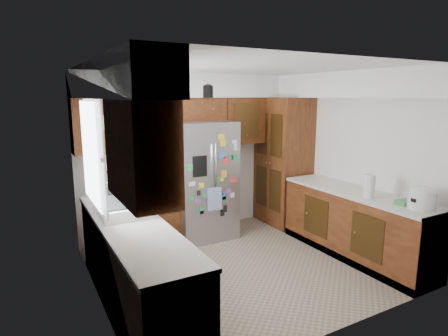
{
  "coord_description": "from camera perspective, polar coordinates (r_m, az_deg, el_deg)",
  "views": [
    {
      "loc": [
        -2.42,
        -3.86,
        2.18
      ],
      "look_at": [
        -0.09,
        0.35,
        1.25
      ],
      "focal_mm": 30.0,
      "sensor_mm": 36.0,
      "label": 1
    }
  ],
  "objects": [
    {
      "name": "bridge_cabinet",
      "position": [
        5.82,
        -4.39,
        8.94
      ],
      "size": [
        0.96,
        0.34,
        0.35
      ],
      "primitive_type": "cube",
      "color": "#3F1D0C",
      "rests_on": "fridge"
    },
    {
      "name": "floor",
      "position": [
        5.05,
        2.94,
        -14.59
      ],
      "size": [
        3.6,
        3.6,
        0.0
      ],
      "primitive_type": "plane",
      "color": "tan",
      "rests_on": "ground"
    },
    {
      "name": "rice_cooker",
      "position": [
        4.77,
        27.93,
        -3.93
      ],
      "size": [
        0.31,
        0.3,
        0.26
      ],
      "color": "white",
      "rests_on": "right_counter_run"
    },
    {
      "name": "fridge",
      "position": [
        5.76,
        -3.3,
        -1.87
      ],
      "size": [
        0.9,
        0.79,
        1.8
      ],
      "color": "#939297",
      "rests_on": "ground"
    },
    {
      "name": "right_counter_run",
      "position": [
        5.47,
        19.36,
        -8.42
      ],
      "size": [
        0.63,
        2.25,
        0.92
      ],
      "color": "#3F1D0C",
      "rests_on": "ground"
    },
    {
      "name": "left_counter_clutter",
      "position": [
        4.92,
        -16.95,
        -2.78
      ],
      "size": [
        0.33,
        0.88,
        0.38
      ],
      "color": "black",
      "rests_on": "left_counter_run"
    },
    {
      "name": "left_counter_run",
      "position": [
        4.39,
        -12.86,
        -12.78
      ],
      "size": [
        1.36,
        3.2,
        0.92
      ],
      "color": "#3F1D0C",
      "rests_on": "ground"
    },
    {
      "name": "paper_towel",
      "position": [
        5.01,
        21.31,
        -2.61
      ],
      "size": [
        0.13,
        0.13,
        0.29
      ],
      "primitive_type": "cylinder",
      "color": "white",
      "rests_on": "right_counter_run"
    },
    {
      "name": "sink_assembly",
      "position": [
        4.24,
        -15.24,
        -5.75
      ],
      "size": [
        0.52,
        0.7,
        0.37
      ],
      "color": "white",
      "rests_on": "left_counter_run"
    },
    {
      "name": "room_shell",
      "position": [
        4.83,
        -0.21,
        6.75
      ],
      "size": [
        3.64,
        3.24,
        2.52
      ],
      "color": "white",
      "rests_on": "ground"
    },
    {
      "name": "pantry",
      "position": [
        6.46,
        8.98,
        0.99
      ],
      "size": [
        0.6,
        0.9,
        2.15
      ],
      "primitive_type": "cube",
      "color": "#3F1D0C",
      "rests_on": "ground"
    },
    {
      "name": "fridge_top_items",
      "position": [
        5.78,
        -4.13,
        11.87
      ],
      "size": [
        0.58,
        0.36,
        0.25
      ],
      "color": "#1C3BA7",
      "rests_on": "bridge_cabinet"
    }
  ]
}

